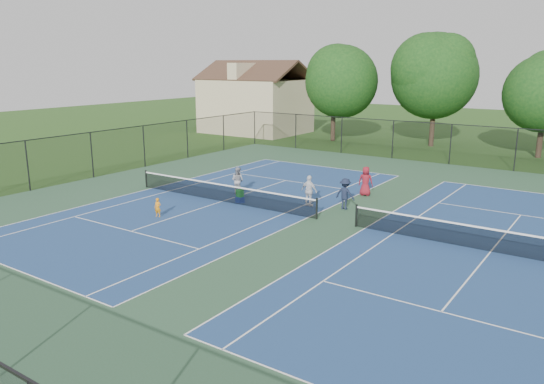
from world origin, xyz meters
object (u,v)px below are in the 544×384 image
Objects in this scene: instructor at (238,181)px; bystander_c at (366,181)px; bystander_b at (345,194)px; clapboard_house at (256,104)px; bystander_a at (309,191)px; ball_crate at (240,200)px; ball_hopper at (240,193)px; tree_back_a at (334,77)px; child_player at (158,207)px; tree_back_b at (436,72)px.

instructor is 0.93× the size of bystander_c.
clapboard_house is at bearing -43.16° from bystander_b.
bystander_a reaches higher than ball_crate.
bystander_c is at bearing 46.99° from ball_crate.
ball_hopper is at bearing 33.59° from bystander_c.
clapboard_house reaches higher than ball_crate.
instructor is 0.96× the size of bystander_b.
child_player is at bearing -79.32° from tree_back_a.
bystander_a reaches higher than ball_hopper.
instructor is at bearing 4.68° from bystander_a.
tree_back_b reaches higher than ball_crate.
tree_back_a is 25.35m from bystander_b.
tree_back_a is 0.85× the size of clapboard_house.
child_player is (15.29, -29.05, -2.61)m from clapboard_house.
bystander_a is (10.41, -22.12, -5.21)m from tree_back_a.
instructor is (5.63, -22.11, -5.25)m from tree_back_a.
bystander_c is (2.88, -20.30, -5.75)m from tree_back_b.
tree_back_b is 26.39m from ball_hopper.
ball_hopper is at bearing 27.80° from bystander_a.
bystander_c is 7.25m from ball_hopper.
clapboard_house is at bearing 174.29° from tree_back_a.
bystander_a is at bearing 23.06° from ball_hopper.
tree_back_a reaches higher than instructor.
bystander_c is at bearing 46.99° from ball_hopper.
clapboard_house is 29.26m from bystander_c.
instructor is 3.88× the size of ball_crate.
tree_back_a reaches higher than ball_crate.
clapboard_house is 29.98m from ball_hopper.
bystander_c is (11.88, -18.30, -5.20)m from tree_back_a.
child_player is (5.29, -28.05, -5.56)m from tree_back_a.
child_player is 7.85m from bystander_a.
child_player is 5.96m from instructor.
bystander_b is at bearing -82.17° from tree_back_b.
tree_back_b is at bearing 68.26° from child_player.
tree_back_a is at bearing -80.73° from instructor.
instructor is at bearing -75.72° from tree_back_a.
tree_back_a is 22.43m from bystander_c.
bystander_a is (20.41, -23.12, -2.26)m from clapboard_house.
bystander_a is 3.79m from ball_hopper.
tree_back_a is at bearing -60.05° from bystander_a.
instructor reaches higher than ball_hopper.
tree_back_a is 5.82× the size of instructor.
bystander_c reaches higher than bystander_a.
tree_back_b reaches higher than bystander_b.
bystander_b is at bearing -158.84° from bystander_a.
tree_back_b reaches higher than ball_hopper.
clapboard_house is at bearing -43.82° from bystander_a.
ball_hopper is at bearing -94.61° from tree_back_b.
bystander_a is 1.02× the size of bystander_b.
bystander_c is 4.15× the size of ball_crate.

